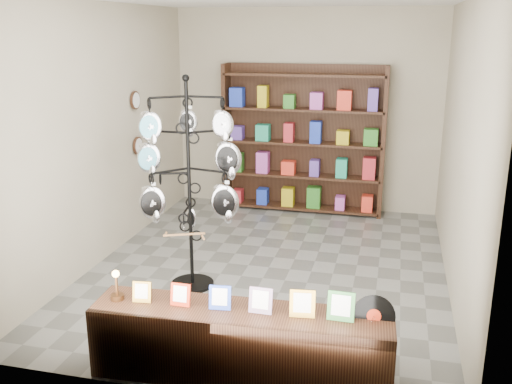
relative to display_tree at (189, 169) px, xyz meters
The scene contains 6 objects.
ground 1.63m from the display_tree, 43.33° to the left, with size 5.00×5.00×0.00m, color slate.
room_envelope 1.11m from the display_tree, 43.33° to the left, with size 5.00×5.00×5.00m.
display_tree is the anchor object (origin of this frame).
front_shelf 2.05m from the display_tree, 57.43° to the right, with size 2.39×0.61×0.84m.
back_shelving 3.06m from the display_tree, 76.59° to the left, with size 2.42×0.36×2.20m.
wall_clocks 1.95m from the display_tree, 130.77° to the left, with size 0.03×0.24×0.84m.
Camera 1 is at (1.34, -6.03, 2.70)m, focal length 40.00 mm.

